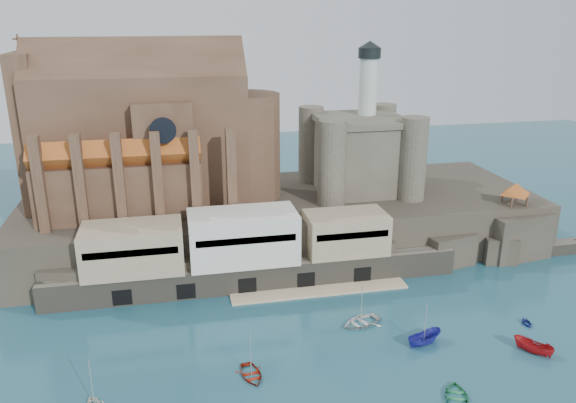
# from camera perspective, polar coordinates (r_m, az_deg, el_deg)

# --- Properties ---
(ground) EXTENTS (300.00, 300.00, 0.00)m
(ground) POSITION_cam_1_polar(r_m,az_deg,el_deg) (80.17, 5.25, -15.08)
(ground) COLOR #1A4857
(ground) RESTS_ON ground
(promontory) EXTENTS (100.00, 36.00, 10.00)m
(promontory) POSITION_cam_1_polar(r_m,az_deg,el_deg) (112.06, -0.62, -2.00)
(promontory) COLOR #2A251F
(promontory) RESTS_ON ground
(quay) EXTENTS (70.00, 12.00, 13.05)m
(quay) POSITION_cam_1_polar(r_m,az_deg,el_deg) (95.25, -4.62, -5.16)
(quay) COLOR #5F594C
(quay) RESTS_ON ground
(church) EXTENTS (47.00, 25.93, 30.51)m
(church) POSITION_cam_1_polar(r_m,az_deg,el_deg) (107.74, -13.58, 6.18)
(church) COLOR #483121
(church) RESTS_ON promontory
(castle_keep) EXTENTS (21.20, 21.20, 29.30)m
(castle_keep) POSITION_cam_1_polar(r_m,az_deg,el_deg) (113.86, 7.27, 5.24)
(castle_keep) COLOR #4A463A
(castle_keep) RESTS_ON promontory
(rock_outcrop) EXTENTS (14.50, 10.50, 8.70)m
(rock_outcrop) POSITION_cam_1_polar(r_m,az_deg,el_deg) (116.33, 21.65, -3.06)
(rock_outcrop) COLOR #2A251F
(rock_outcrop) RESTS_ON ground
(pavilion) EXTENTS (6.40, 6.40, 5.40)m
(pavilion) POSITION_cam_1_polar(r_m,az_deg,el_deg) (113.73, 22.12, 1.05)
(pavilion) COLOR #483121
(pavilion) RESTS_ON rock_outcrop
(boat_0) EXTENTS (3.85, 1.60, 5.23)m
(boat_0) POSITION_cam_1_polar(r_m,az_deg,el_deg) (75.77, -3.75, -17.27)
(boat_0) COLOR maroon
(boat_0) RESTS_ON ground
(boat_2) EXTENTS (2.71, 2.67, 5.66)m
(boat_2) POSITION_cam_1_polar(r_m,az_deg,el_deg) (83.99, 13.61, -13.86)
(boat_2) COLOR navy
(boat_2) RESTS_ON ground
(boat_3) EXTENTS (4.32, 2.67, 5.84)m
(boat_3) POSITION_cam_1_polar(r_m,az_deg,el_deg) (74.94, 16.76, -18.61)
(boat_3) COLOR #257C4B
(boat_3) RESTS_ON ground
(boat_5) EXTENTS (2.92, 2.92, 5.44)m
(boat_5) POSITION_cam_1_polar(r_m,az_deg,el_deg) (86.82, 23.58, -13.86)
(boat_5) COLOR #A51216
(boat_5) RESTS_ON ground
(boat_6) EXTENTS (2.82, 4.77, 6.43)m
(boat_6) POSITION_cam_1_polar(r_m,az_deg,el_deg) (86.98, 7.39, -12.23)
(boat_6) COLOR silver
(boat_6) RESTS_ON ground
(boat_7) EXTENTS (2.41, 1.62, 2.63)m
(boat_7) POSITION_cam_1_polar(r_m,az_deg,el_deg) (93.36, 23.05, -11.40)
(boat_7) COLOR navy
(boat_7) RESTS_ON ground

